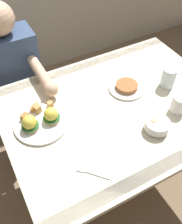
# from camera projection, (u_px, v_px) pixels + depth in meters

# --- Properties ---
(ground_plane) EXTENTS (6.00, 6.00, 0.00)m
(ground_plane) POSITION_uv_depth(u_px,v_px,m) (110.00, 175.00, 1.92)
(ground_plane) COLOR #7F664C
(dining_table) EXTENTS (1.20, 0.90, 0.74)m
(dining_table) POSITION_uv_depth(u_px,v_px,m) (116.00, 120.00, 1.45)
(dining_table) COLOR beige
(dining_table) RESTS_ON ground_plane
(eggs_benedict_plate) EXTENTS (0.27, 0.27, 0.09)m
(eggs_benedict_plate) POSITION_uv_depth(u_px,v_px,m) (40.00, 121.00, 1.27)
(eggs_benedict_plate) COLOR white
(eggs_benedict_plate) RESTS_ON dining_table
(fruit_bowl) EXTENTS (0.12, 0.12, 0.06)m
(fruit_bowl) POSITION_uv_depth(u_px,v_px,m) (157.00, 126.00, 1.25)
(fruit_bowl) COLOR white
(fruit_bowl) RESTS_ON dining_table
(coffee_mug) EXTENTS (0.11, 0.08, 0.09)m
(coffee_mug) POSITION_uv_depth(u_px,v_px,m) (180.00, 103.00, 1.32)
(coffee_mug) COLOR white
(coffee_mug) RESTS_ON dining_table
(fork) EXTENTS (0.12, 0.13, 0.00)m
(fork) POSITION_uv_depth(u_px,v_px,m) (91.00, 173.00, 1.11)
(fork) COLOR silver
(fork) RESTS_ON dining_table
(water_glass_near) EXTENTS (0.08, 0.08, 0.12)m
(water_glass_near) POSITION_uv_depth(u_px,v_px,m) (168.00, 79.00, 1.45)
(water_glass_near) COLOR silver
(water_glass_near) RESTS_ON dining_table
(side_plate) EXTENTS (0.20, 0.20, 0.04)m
(side_plate) POSITION_uv_depth(u_px,v_px,m) (126.00, 87.00, 1.46)
(side_plate) COLOR white
(side_plate) RESTS_ON dining_table
(diner_person) EXTENTS (0.34, 0.54, 1.14)m
(diner_person) POSITION_uv_depth(u_px,v_px,m) (15.00, 78.00, 1.67)
(diner_person) COLOR #33333D
(diner_person) RESTS_ON ground_plane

